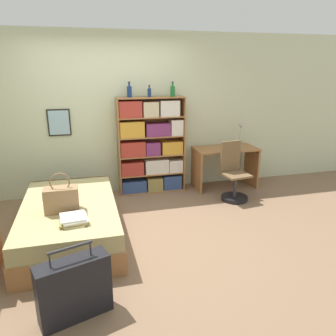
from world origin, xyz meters
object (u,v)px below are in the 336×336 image
at_px(bottle_brown, 149,92).
at_px(bookcase, 151,147).
at_px(handbag, 61,199).
at_px(desk_lamp, 242,128).
at_px(book_stack_on_bed, 74,219).
at_px(bottle_green, 129,91).
at_px(suitcase, 74,289).
at_px(desk_chair, 233,181).
at_px(bed, 70,220).
at_px(desk, 225,160).
at_px(bottle_clear, 173,91).

bearing_deg(bottle_brown, bookcase, -64.23).
height_order(handbag, desk_lamp, desk_lamp).
bearing_deg(book_stack_on_bed, bottle_green, 64.49).
bearing_deg(suitcase, bottle_green, 71.86).
bearing_deg(desk_chair, bottle_green, 155.08).
bearing_deg(bed, desk, 24.74).
relative_size(bed, bookcase, 1.22).
bearing_deg(handbag, bed, 75.17).
xyz_separation_m(bed, desk, (2.59, 1.20, 0.26)).
bearing_deg(bottle_brown, desk, -6.19).
xyz_separation_m(book_stack_on_bed, bottle_brown, (1.22, 1.89, 1.17)).
bearing_deg(desk, bottle_green, 174.58).
xyz_separation_m(suitcase, bottle_brown, (1.23, 2.78, 1.39)).
xyz_separation_m(bed, desk_lamp, (2.91, 1.28, 0.80)).
distance_m(bookcase, desk_lamp, 1.63).
height_order(bottle_green, bottle_clear, bottle_green).
relative_size(handbag, desk_chair, 0.50).
height_order(handbag, book_stack_on_bed, handbag).
xyz_separation_m(bottle_clear, desk_lamp, (1.25, -0.02, -0.66)).
height_order(bottle_green, bottle_brown, bottle_green).
height_order(bookcase, bottle_green, bottle_green).
relative_size(desk, desk_lamp, 2.35).
bearing_deg(bed, bottle_green, 54.00).
relative_size(handbag, bookcase, 0.29).
xyz_separation_m(suitcase, desk_chair, (2.43, 2.08, 0.04)).
bearing_deg(bottle_green, desk_lamp, -2.01).
relative_size(bottle_brown, desk_lamp, 0.40).
relative_size(book_stack_on_bed, bookcase, 0.22).
bearing_deg(handbag, suitcase, -84.02).
bearing_deg(suitcase, bottle_brown, 66.12).
relative_size(bottle_brown, desk, 0.17).
distance_m(bed, bottle_clear, 2.56).
relative_size(desk_lamp, desk_chair, 0.50).
relative_size(bookcase, bottle_clear, 6.75).
xyz_separation_m(handbag, desk_lamp, (2.97, 1.51, 0.42)).
distance_m(book_stack_on_bed, bookcase, 2.26).
height_order(book_stack_on_bed, bottle_clear, bottle_clear).
bearing_deg(bookcase, handbag, -131.31).
distance_m(bottle_green, bottle_brown, 0.32).
bearing_deg(book_stack_on_bed, bottle_brown, 57.09).
distance_m(bottle_clear, desk_lamp, 1.41).
relative_size(suitcase, bottle_green, 2.77).
height_order(bookcase, bottle_clear, bottle_clear).
bearing_deg(suitcase, book_stack_on_bed, 89.70).
bearing_deg(bookcase, bed, -134.58).
relative_size(book_stack_on_bed, desk_chair, 0.38).
bearing_deg(desk, bottle_clear, 173.78).
bearing_deg(bottle_brown, suitcase, -113.88).
relative_size(book_stack_on_bed, bottle_green, 1.47).
bearing_deg(desk, suitcase, -133.81).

